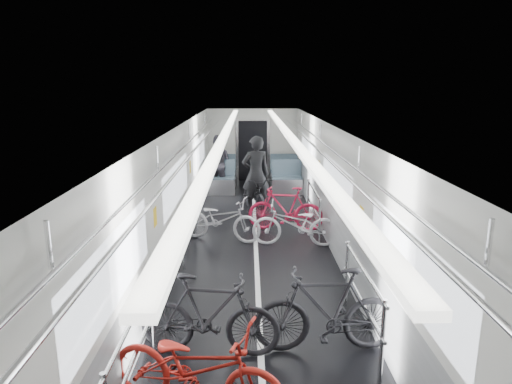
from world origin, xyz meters
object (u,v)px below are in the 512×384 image
(bike_left_mid, at_px, (209,315))
(bike_right_near, at_px, (327,310))
(bike_aisle, at_px, (255,194))
(bike_right_mid, at_px, (295,224))
(person_seated, at_px, (218,164))
(bike_right_far, at_px, (286,209))
(bike_left_near, at_px, (197,368))
(person_standing, at_px, (256,174))
(bike_left_far, at_px, (221,219))

(bike_left_mid, distance_m, bike_right_near, 1.41)
(bike_right_near, relative_size, bike_aisle, 0.99)
(bike_right_mid, relative_size, person_seated, 1.01)
(bike_aisle, bearing_deg, bike_right_near, -97.84)
(bike_left_mid, height_order, bike_right_far, bike_left_mid)
(bike_left_mid, bearing_deg, person_seated, 10.67)
(bike_left_near, relative_size, person_standing, 0.95)
(bike_left_mid, bearing_deg, bike_left_near, -174.72)
(bike_right_mid, distance_m, person_standing, 2.75)
(bike_right_mid, bearing_deg, bike_aisle, -157.33)
(bike_left_mid, bearing_deg, bike_right_mid, -12.70)
(bike_right_mid, xyz_separation_m, bike_right_far, (-0.12, 0.98, 0.05))
(bike_aisle, bearing_deg, person_seated, 99.83)
(bike_left_far, distance_m, bike_right_near, 4.35)
(person_standing, xyz_separation_m, person_seated, (-1.10, 2.21, -0.11))
(bike_left_near, xyz_separation_m, bike_left_far, (-0.07, 5.12, -0.03))
(bike_right_near, distance_m, bike_right_far, 4.70)
(bike_left_mid, relative_size, bike_right_mid, 0.98)
(bike_left_near, xyz_separation_m, person_standing, (0.69, 7.36, 0.49))
(bike_right_far, bearing_deg, bike_right_near, 11.41)
(bike_left_far, bearing_deg, bike_right_far, -47.78)
(bike_right_near, xyz_separation_m, bike_right_far, (-0.13, 4.70, -0.03))
(bike_aisle, bearing_deg, bike_left_far, -124.07)
(bike_left_far, bearing_deg, bike_right_mid, -85.12)
(bike_right_near, bearing_deg, bike_left_near, -56.07)
(bike_left_near, bearing_deg, bike_right_mid, 2.40)
(bike_right_mid, bearing_deg, person_standing, -158.48)
(bike_left_mid, bearing_deg, bike_aisle, 2.00)
(bike_right_far, distance_m, person_seated, 4.21)
(bike_right_near, xyz_separation_m, person_seated, (-1.86, 8.52, 0.33))
(bike_aisle, bearing_deg, bike_right_far, -81.50)
(bike_right_far, bearing_deg, bike_left_mid, -5.26)
(bike_left_far, height_order, person_seated, person_seated)
(bike_right_mid, height_order, bike_right_far, bike_right_far)
(bike_left_far, height_order, bike_right_far, bike_right_far)
(bike_right_near, relative_size, bike_right_far, 1.07)
(person_seated, bearing_deg, bike_left_far, 109.55)
(bike_left_far, xyz_separation_m, person_standing, (0.76, 2.23, 0.51))
(bike_right_far, height_order, person_seated, person_seated)
(person_standing, height_order, person_seated, person_standing)
(bike_right_far, bearing_deg, bike_aisle, -146.57)
(person_standing, relative_size, person_seated, 1.13)
(bike_left_mid, height_order, bike_left_far, bike_left_mid)
(bike_left_mid, height_order, person_standing, person_standing)
(bike_right_near, height_order, person_seated, person_seated)
(bike_left_near, height_order, bike_right_far, bike_right_far)
(bike_right_mid, relative_size, bike_aisle, 0.97)
(bike_left_near, distance_m, person_standing, 7.41)
(bike_right_mid, bearing_deg, bike_right_near, 5.50)
(bike_left_near, height_order, bike_left_far, bike_left_near)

